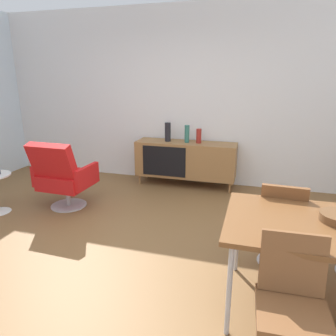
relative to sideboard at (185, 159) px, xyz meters
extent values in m
plane|color=brown|center=(-0.16, -2.30, -0.44)|extent=(8.32, 8.32, 0.00)
cube|color=white|center=(-0.16, 0.30, 0.96)|extent=(6.80, 0.12, 2.80)
cube|color=olive|center=(0.00, 0.00, 0.00)|extent=(1.60, 0.44, 0.56)
cube|color=black|center=(-0.30, -0.22, 0.00)|extent=(0.70, 0.01, 0.48)
cylinder|color=olive|center=(-0.74, -0.17, -0.36)|extent=(0.03, 0.03, 0.16)
cylinder|color=olive|center=(0.74, -0.17, -0.36)|extent=(0.03, 0.03, 0.16)
cylinder|color=olive|center=(-0.74, 0.17, -0.36)|extent=(0.03, 0.03, 0.16)
cylinder|color=olive|center=(0.74, 0.17, -0.36)|extent=(0.03, 0.03, 0.16)
cylinder|color=maroon|center=(0.21, 0.00, 0.39)|extent=(0.08, 0.08, 0.22)
cylinder|color=#337266|center=(0.02, 0.00, 0.42)|extent=(0.08, 0.08, 0.27)
cylinder|color=black|center=(-0.30, 0.00, 0.43)|extent=(0.10, 0.10, 0.30)
cylinder|color=#B7B7BC|center=(0.99, -2.94, -0.09)|extent=(0.04, 0.04, 0.70)
cylinder|color=#B7B7BC|center=(0.99, -2.16, -0.09)|extent=(0.04, 0.04, 0.70)
cube|color=brown|center=(1.36, -1.93, 0.01)|extent=(0.42, 0.42, 0.05)
cube|color=brown|center=(1.35, -2.11, 0.23)|extent=(0.38, 0.11, 0.38)
cylinder|color=#B7B7BC|center=(1.36, -1.93, -0.23)|extent=(0.04, 0.04, 0.42)
cylinder|color=#B7B7BC|center=(1.36, -1.93, -0.43)|extent=(0.36, 0.36, 0.01)
cube|color=brown|center=(1.36, -3.17, 0.01)|extent=(0.42, 0.42, 0.05)
cube|color=brown|center=(1.35, -2.99, 0.23)|extent=(0.38, 0.10, 0.38)
cube|color=red|center=(-1.36, -1.29, -0.06)|extent=(0.62, 0.58, 0.20)
cube|color=red|center=(-1.36, -1.53, 0.25)|extent=(0.61, 0.29, 0.51)
cube|color=red|center=(-1.03, -1.30, 0.02)|extent=(0.07, 0.51, 0.28)
cube|color=red|center=(-1.69, -1.28, 0.02)|extent=(0.07, 0.51, 0.28)
cylinder|color=#B7B7BC|center=(-1.36, -1.29, -0.30)|extent=(0.06, 0.06, 0.28)
cylinder|color=#B7B7BC|center=(-1.36, -1.29, -0.43)|extent=(0.48, 0.48, 0.02)
camera|label=1|loc=(1.09, -4.75, 1.30)|focal=33.29mm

